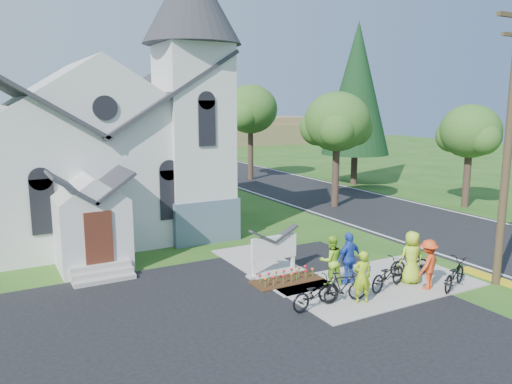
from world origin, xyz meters
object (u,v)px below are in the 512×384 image
cyclist_1 (331,260)px  cyclist_2 (349,258)px  cyclist_0 (362,277)px  bike_1 (343,287)px  bike_2 (388,274)px  church_sign (274,248)px  utility_pole (511,133)px  bike_0 (316,293)px  bike_3 (410,263)px  bike_4 (454,274)px  cyclist_3 (428,264)px  cyclist_4 (412,257)px

cyclist_1 → cyclist_2: size_ratio=0.95×
cyclist_0 → cyclist_2: size_ratio=0.92×
cyclist_1 → bike_1: (-0.59, -1.41, -0.39)m
cyclist_0 → bike_2: 1.73m
church_sign → utility_pole: size_ratio=0.22×
utility_pole → bike_0: 8.66m
bike_2 → cyclist_1: bearing=34.3°
church_sign → bike_3: 5.08m
church_sign → bike_3: size_ratio=1.37×
cyclist_1 → bike_1: 1.58m
cyclist_2 → bike_4: bearing=137.2°
cyclist_3 → utility_pole: bearing=145.3°
bike_1 → bike_0: bearing=105.5°
utility_pole → bike_4: size_ratio=5.11×
utility_pole → cyclist_4: size_ratio=5.26×
cyclist_1 → cyclist_4: (2.61, -1.24, 0.05)m
bike_4 → bike_1: bearing=54.4°
bike_0 → bike_4: 5.28m
cyclist_0 → cyclist_4: size_ratio=0.91×
cyclist_0 → cyclist_2: (0.73, 1.54, 0.07)m
bike_2 → bike_4: bike_2 is taller
utility_pole → bike_4: utility_pole is taller
cyclist_1 → bike_3: size_ratio=1.12×
bike_0 → bike_3: bearing=-86.4°
bike_1 → bike_3: bike_1 is taller
bike_0 → bike_4: bike_4 is taller
utility_pole → cyclist_3: size_ratio=5.72×
cyclist_4 → cyclist_0: bearing=24.2°
cyclist_2 → bike_4: 3.65m
cyclist_2 → bike_2: size_ratio=0.96×
cyclist_1 → bike_3: 3.24m
bike_1 → bike_4: bike_4 is taller
utility_pole → cyclist_2: utility_pole is taller
bike_3 → cyclist_4: (-0.52, -0.56, 0.47)m
utility_pole → bike_0: bearing=169.7°
bike_4 → cyclist_1: bearing=33.7°
bike_0 → bike_1: bike_1 is taller
bike_1 → cyclist_3: (3.30, -0.50, 0.37)m
utility_pole → bike_3: utility_pole is taller
utility_pole → cyclist_2: size_ratio=5.30×
cyclist_3 → cyclist_2: bearing=-57.0°
utility_pole → cyclist_4: utility_pole is taller
utility_pole → cyclist_1: size_ratio=5.57×
cyclist_1 → bike_1: size_ratio=1.07×
utility_pole → cyclist_2: 6.97m
bike_3 → bike_1: bearing=116.1°
church_sign → cyclist_4: (3.76, -3.25, -0.03)m
cyclist_2 → cyclist_3: cyclist_2 is taller
church_sign → bike_1: 3.49m
bike_0 → cyclist_1: size_ratio=1.04×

